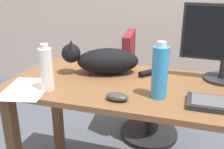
{
  "coord_description": "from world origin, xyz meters",
  "views": [
    {
      "loc": [
        0.2,
        -1.3,
        1.31
      ],
      "look_at": [
        -0.18,
        -0.04,
        0.81
      ],
      "focal_mm": 42.8,
      "sensor_mm": 36.0,
      "label": 1
    }
  ],
  "objects_px": {
    "spray_bottle": "(46,69)",
    "water_bottle": "(160,72)",
    "cat": "(104,60)",
    "computer_mouse": "(117,97)",
    "office_chair": "(144,95)"
  },
  "relations": [
    {
      "from": "office_chair",
      "to": "cat",
      "type": "height_order",
      "value": "cat"
    },
    {
      "from": "office_chair",
      "to": "spray_bottle",
      "type": "height_order",
      "value": "spray_bottle"
    },
    {
      "from": "cat",
      "to": "water_bottle",
      "type": "height_order",
      "value": "water_bottle"
    },
    {
      "from": "water_bottle",
      "to": "spray_bottle",
      "type": "bearing_deg",
      "value": -172.03
    },
    {
      "from": "computer_mouse",
      "to": "spray_bottle",
      "type": "distance_m",
      "value": 0.38
    },
    {
      "from": "computer_mouse",
      "to": "spray_bottle",
      "type": "xyz_separation_m",
      "value": [
        -0.37,
        0.02,
        0.09
      ]
    },
    {
      "from": "office_chair",
      "to": "cat",
      "type": "distance_m",
      "value": 0.74
    },
    {
      "from": "cat",
      "to": "computer_mouse",
      "type": "bearing_deg",
      "value": -62.06
    },
    {
      "from": "cat",
      "to": "spray_bottle",
      "type": "height_order",
      "value": "spray_bottle"
    },
    {
      "from": "water_bottle",
      "to": "office_chair",
      "type": "bearing_deg",
      "value": 103.96
    },
    {
      "from": "office_chair",
      "to": "computer_mouse",
      "type": "distance_m",
      "value": 0.97
    },
    {
      "from": "computer_mouse",
      "to": "water_bottle",
      "type": "xyz_separation_m",
      "value": [
        0.18,
        0.09,
        0.11
      ]
    },
    {
      "from": "spray_bottle",
      "to": "water_bottle",
      "type": "bearing_deg",
      "value": 7.97
    },
    {
      "from": "cat",
      "to": "spray_bottle",
      "type": "relative_size",
      "value": 2.44
    },
    {
      "from": "cat",
      "to": "water_bottle",
      "type": "bearing_deg",
      "value": -33.49
    }
  ]
}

